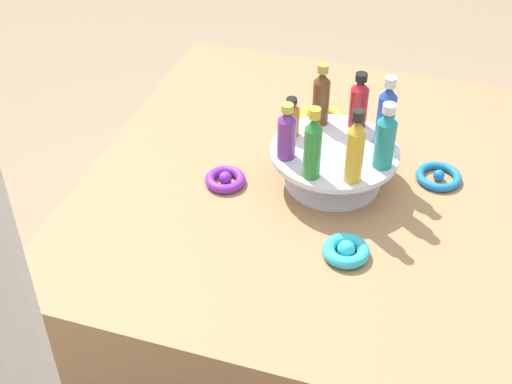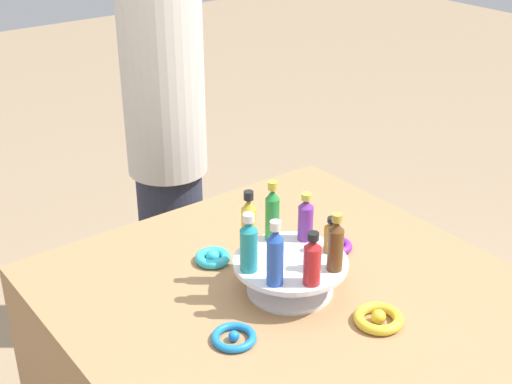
{
  "view_description": "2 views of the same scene",
  "coord_description": "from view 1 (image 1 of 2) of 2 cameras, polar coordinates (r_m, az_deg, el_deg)",
  "views": [
    {
      "loc": [
        -1.17,
        -0.2,
        1.66
      ],
      "look_at": [
        -0.31,
        0.07,
        0.94
      ],
      "focal_mm": 50.0,
      "sensor_mm": 36.0,
      "label": 1
    },
    {
      "loc": [
        1.05,
        -0.89,
        1.68
      ],
      "look_at": [
        -0.19,
        0.04,
        0.91
      ],
      "focal_mm": 50.0,
      "sensor_mm": 36.0,
      "label": 2
    }
  ],
  "objects": [
    {
      "name": "ribbon_bow_gold",
      "position": [
        1.67,
        5.28,
        5.88
      ],
      "size": [
        0.11,
        0.11,
        0.03
      ],
      "color": "gold",
      "rests_on": "party_table"
    },
    {
      "name": "bottle_blue",
      "position": [
        1.44,
        10.38,
        6.19
      ],
      "size": [
        0.04,
        0.04,
        0.15
      ],
      "color": "#234CAD",
      "rests_on": "display_stand"
    },
    {
      "name": "ribbon_bow_blue",
      "position": [
        1.53,
        14.4,
        1.22
      ],
      "size": [
        0.09,
        0.09,
        0.02
      ],
      "color": "blue",
      "rests_on": "party_table"
    },
    {
      "name": "ribbon_bow_purple",
      "position": [
        1.48,
        -2.47,
        1.02
      ],
      "size": [
        0.08,
        0.08,
        0.03
      ],
      "color": "purple",
      "rests_on": "party_table"
    },
    {
      "name": "bottle_red",
      "position": [
        1.49,
        8.23,
        7.12
      ],
      "size": [
        0.04,
        0.04,
        0.12
      ],
      "color": "#B21E23",
      "rests_on": "display_stand"
    },
    {
      "name": "bottle_gold",
      "position": [
        1.33,
        7.93,
        3.42
      ],
      "size": [
        0.03,
        0.03,
        0.15
      ],
      "color": "gold",
      "rests_on": "display_stand"
    },
    {
      "name": "bottle_brown",
      "position": [
        1.49,
        5.23,
        7.62
      ],
      "size": [
        0.04,
        0.04,
        0.14
      ],
      "color": "brown",
      "rests_on": "display_stand"
    },
    {
      "name": "bottle_green",
      "position": [
        1.33,
        4.56,
        3.69
      ],
      "size": [
        0.03,
        0.03,
        0.15
      ],
      "color": "#288438",
      "rests_on": "display_stand"
    },
    {
      "name": "bottle_purple",
      "position": [
        1.39,
        2.47,
        4.73
      ],
      "size": [
        0.04,
        0.04,
        0.12
      ],
      "color": "#702D93",
      "rests_on": "display_stand"
    },
    {
      "name": "bottle_teal",
      "position": [
        1.38,
        10.31,
        4.26
      ],
      "size": [
        0.04,
        0.04,
        0.14
      ],
      "color": "teal",
      "rests_on": "display_stand"
    },
    {
      "name": "display_stand",
      "position": [
        1.47,
        6.23,
        2.35
      ],
      "size": [
        0.26,
        0.26,
        0.08
      ],
      "color": "silver",
      "rests_on": "party_table"
    },
    {
      "name": "party_table",
      "position": [
        1.75,
        5.28,
        -8.85
      ],
      "size": [
        1.01,
        1.01,
        0.75
      ],
      "color": "#9E754C",
      "rests_on": "ground_plane"
    },
    {
      "name": "ribbon_bow_teal",
      "position": [
        1.32,
        7.21,
        -4.66
      ],
      "size": [
        0.09,
        0.09,
        0.03
      ],
      "color": "#2DB7CC",
      "rests_on": "party_table"
    },
    {
      "name": "bottle_amber",
      "position": [
        1.46,
        2.83,
        5.91
      ],
      "size": [
        0.03,
        0.03,
        0.09
      ],
      "color": "#AD6B19",
      "rests_on": "display_stand"
    }
  ]
}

